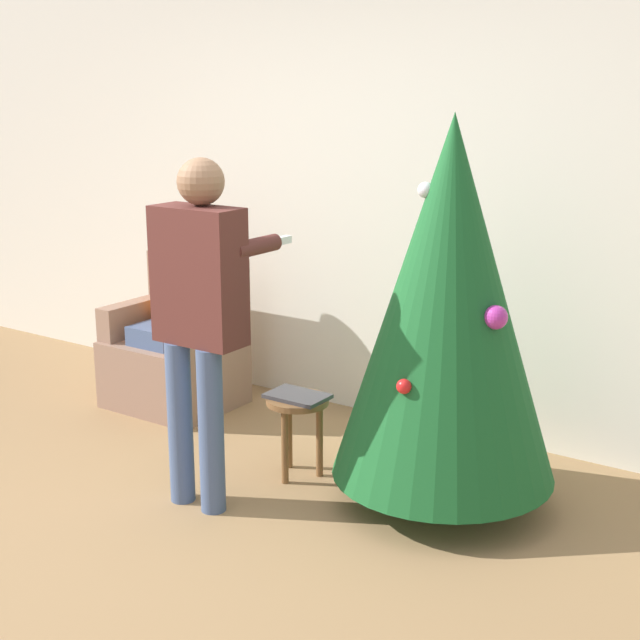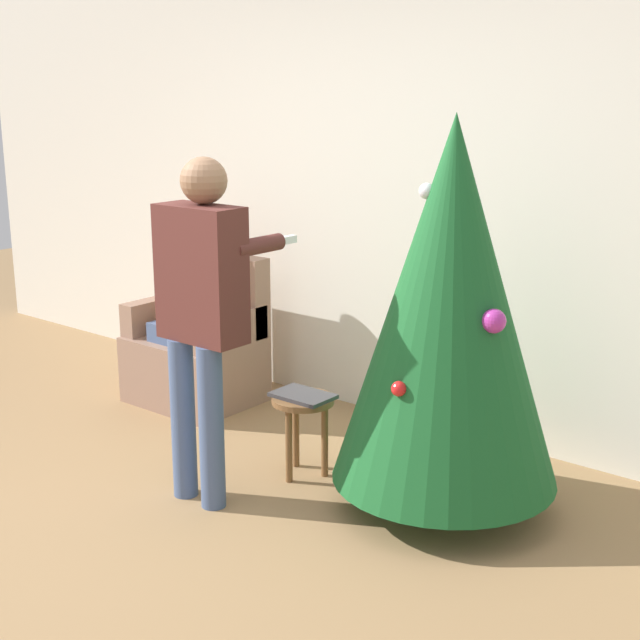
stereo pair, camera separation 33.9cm
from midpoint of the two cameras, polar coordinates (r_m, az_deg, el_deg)
ground_plane at (r=4.10m, az=-16.41°, el=-14.53°), size 14.00×14.00×0.00m
wall_back at (r=5.30m, az=1.42°, el=8.07°), size 8.00×0.06×2.70m
christmas_tree at (r=4.11m, az=5.88°, el=1.15°), size 1.07×1.07×1.86m
armchair at (r=5.73m, az=-10.73°, el=-2.09°), size 0.74×0.64×0.93m
person_seated at (r=5.63m, az=-11.06°, el=1.25°), size 0.36×0.46×1.24m
person_standing at (r=4.17m, az=-10.05°, el=1.06°), size 0.45×0.57×1.66m
side_stool at (r=4.59m, az=-3.57°, el=-6.03°), size 0.32×0.32×0.43m
laptop at (r=4.55m, az=-3.59°, el=-4.91°), size 0.31×0.21×0.02m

